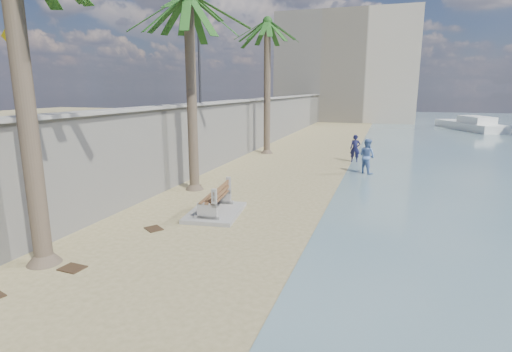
# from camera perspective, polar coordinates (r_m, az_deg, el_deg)

# --- Properties ---
(ground_plane) EXTENTS (140.00, 140.00, 0.00)m
(ground_plane) POSITION_cam_1_polar(r_m,az_deg,el_deg) (8.71, -12.03, -17.59)
(ground_plane) COLOR #96875C
(seawall) EXTENTS (0.45, 70.00, 3.50)m
(seawall) POSITION_cam_1_polar(r_m,az_deg,el_deg) (28.10, -0.75, 7.16)
(seawall) COLOR gray
(seawall) RESTS_ON ground_plane
(wall_cap) EXTENTS (0.80, 70.00, 0.12)m
(wall_cap) POSITION_cam_1_polar(r_m,az_deg,el_deg) (28.00, -0.76, 10.83)
(wall_cap) COLOR gray
(wall_cap) RESTS_ON seawall
(end_building) EXTENTS (18.00, 12.00, 14.00)m
(end_building) POSITION_cam_1_polar(r_m,az_deg,el_deg) (58.81, 12.95, 14.71)
(end_building) COLOR #B7AA93
(end_building) RESTS_ON ground_plane
(bench_far) EXTENTS (2.01, 2.70, 1.04)m
(bench_far) POSITION_cam_1_polar(r_m,az_deg,el_deg) (13.99, -5.86, -3.67)
(bench_far) COLOR gray
(bench_far) RESTS_ON ground_plane
(palm_back) EXTENTS (5.00, 5.00, 9.40)m
(palm_back) POSITION_cam_1_polar(r_m,az_deg,el_deg) (27.22, 1.66, 20.92)
(palm_back) COLOR brown
(palm_back) RESTS_ON ground_plane
(pedestrian_sign) EXTENTS (0.78, 0.07, 2.40)m
(pedestrian_sign) POSITION_cam_1_polar(r_m,az_deg,el_deg) (12.00, -31.13, 14.70)
(pedestrian_sign) COLOR #2D2D33
(pedestrian_sign) RESTS_ON wall_cap
(streetlight) EXTENTS (0.28, 0.28, 5.12)m
(streetlight) POSITION_cam_1_polar(r_m,az_deg,el_deg) (20.68, -8.19, 18.75)
(streetlight) COLOR #2D2D33
(streetlight) RESTS_ON wall_cap
(person_a) EXTENTS (0.68, 0.47, 1.88)m
(person_a) POSITION_cam_1_polar(r_m,az_deg,el_deg) (24.53, 14.00, 4.12)
(person_a) COLOR #141538
(person_a) RESTS_ON ground_plane
(person_b) EXTENTS (1.22, 1.18, 2.01)m
(person_b) POSITION_cam_1_polar(r_m,az_deg,el_deg) (21.32, 15.57, 3.01)
(person_b) COLOR #516FA9
(person_b) RESTS_ON ground_plane
(yacht_far) EXTENTS (5.98, 9.86, 1.50)m
(yacht_far) POSITION_cam_1_polar(r_m,az_deg,el_deg) (48.65, 28.16, 6.27)
(yacht_far) COLOR silver
(yacht_far) RESTS_ON bay_water
(debris_b) EXTENTS (0.60, 0.49, 0.03)m
(debris_b) POSITION_cam_1_polar(r_m,az_deg,el_deg) (10.97, -24.77, -11.87)
(debris_b) COLOR #382616
(debris_b) RESTS_ON ground_plane
(debris_c) EXTENTS (0.77, 0.83, 0.03)m
(debris_c) POSITION_cam_1_polar(r_m,az_deg,el_deg) (18.05, -8.71, -1.53)
(debris_c) COLOR #382616
(debris_c) RESTS_ON ground_plane
(debris_d) EXTENTS (0.70, 0.68, 0.03)m
(debris_d) POSITION_cam_1_polar(r_m,az_deg,el_deg) (13.01, -14.40, -7.30)
(debris_d) COLOR #382616
(debris_d) RESTS_ON ground_plane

